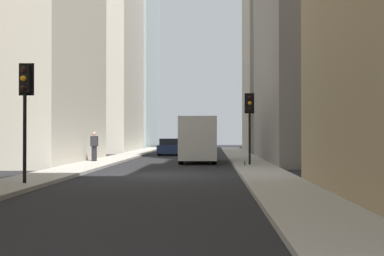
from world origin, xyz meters
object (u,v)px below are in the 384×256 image
at_px(sedan_navy, 169,147).
at_px(traffic_light_foreground, 25,94).
at_px(discarded_bottle, 245,163).
at_px(delivery_truck, 199,139).
at_px(traffic_light_midblock, 250,112).
at_px(pedestrian, 94,145).

relative_size(sedan_navy, traffic_light_foreground, 1.06).
height_order(sedan_navy, discarded_bottle, sedan_navy).
relative_size(delivery_truck, traffic_light_midblock, 1.67).
distance_m(traffic_light_foreground, pedestrian, 15.11).
bearing_deg(discarded_bottle, sedan_navy, 16.76).
bearing_deg(traffic_light_foreground, sedan_navy, -5.37).
relative_size(traffic_light_foreground, pedestrian, 2.26).
bearing_deg(sedan_navy, traffic_light_midblock, -161.57).
xyz_separation_m(sedan_navy, discarded_bottle, (-17.81, -5.36, -0.42)).
bearing_deg(delivery_truck, traffic_light_midblock, -149.13).
bearing_deg(delivery_truck, pedestrian, 101.94).
bearing_deg(discarded_bottle, pedestrian, 64.59).
relative_size(traffic_light_foreground, traffic_light_midblock, 1.05).
xyz_separation_m(delivery_truck, traffic_light_midblock, (-4.81, -2.88, 1.53)).
distance_m(sedan_navy, traffic_light_foreground, 28.75).
distance_m(traffic_light_foreground, traffic_light_midblock, 14.21).
distance_m(sedan_navy, pedestrian, 14.03).
height_order(sedan_navy, pedestrian, pedestrian).
bearing_deg(discarded_bottle, traffic_light_foreground, 143.12).
distance_m(delivery_truck, traffic_light_foreground, 17.28).
height_order(delivery_truck, traffic_light_foreground, traffic_light_foreground).
distance_m(traffic_light_midblock, pedestrian, 10.04).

